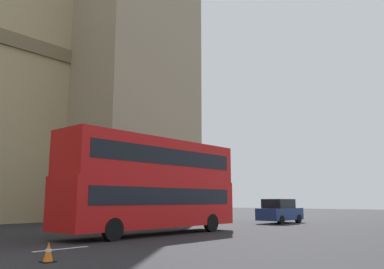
# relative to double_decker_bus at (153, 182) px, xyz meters

# --- Properties ---
(double_decker_bus) EXTENTS (10.80, 2.54, 4.90)m
(double_decker_bus) POSITION_rel_double_decker_bus_xyz_m (0.00, 0.00, 0.00)
(double_decker_bus) COLOR red
(double_decker_bus) RESTS_ON ground_plane
(sedan_lead) EXTENTS (4.40, 1.86, 1.85)m
(sedan_lead) POSITION_rel_double_decker_bus_xyz_m (13.66, 0.08, -1.80)
(sedan_lead) COLOR navy
(sedan_lead) RESTS_ON ground_plane
(traffic_cone_east) EXTENTS (0.36, 0.36, 0.58)m
(traffic_cone_east) POSITION_rel_double_decker_bus_xyz_m (-8.36, -4.49, -2.43)
(traffic_cone_east) COLOR black
(traffic_cone_east) RESTS_ON ground_plane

